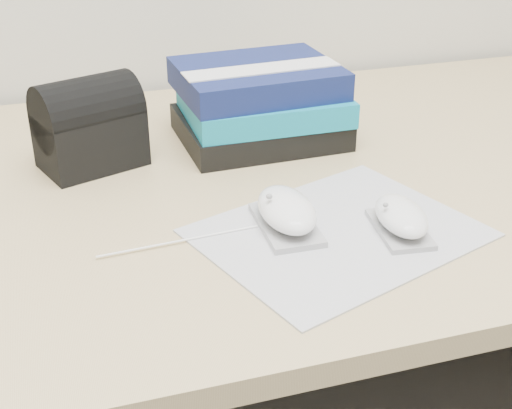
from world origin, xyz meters
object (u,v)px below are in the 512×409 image
object	(u,v)px
desk	(261,285)
mouse_rear	(287,212)
pouch	(89,124)
book_stack	(260,103)
mouse_front	(401,218)

from	to	relation	value
desk	mouse_rear	distance (m)	0.34
desk	pouch	distance (m)	0.39
book_stack	pouch	distance (m)	0.26
mouse_front	pouch	size ratio (longest dim) A/B	0.66
mouse_front	desk	bearing A→B (deg)	107.93
mouse_rear	mouse_front	bearing A→B (deg)	-21.19
book_stack	mouse_rear	bearing A→B (deg)	-101.00
desk	book_stack	distance (m)	0.30
pouch	mouse_front	bearing A→B (deg)	-42.79
desk	mouse_rear	xyz separation A→B (m)	(-0.04, -0.22, 0.26)
desk	book_stack	world-z (taller)	book_stack
mouse_rear	pouch	size ratio (longest dim) A/B	0.73
book_stack	pouch	bearing A→B (deg)	-174.80
desk	book_stack	size ratio (longest dim) A/B	6.46
mouse_rear	pouch	xyz separation A→B (m)	(-0.20, 0.26, 0.04)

